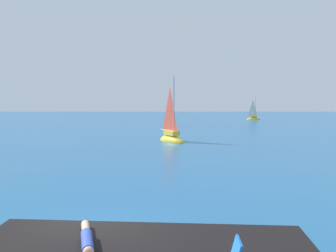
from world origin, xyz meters
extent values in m
plane|color=#236093|center=(0.00, 0.00, 0.00)|extent=(160.00, 160.00, 0.00)
ellipsoid|color=yellow|center=(2.23, 21.65, 0.00)|extent=(2.84, 3.42, 1.15)
cube|color=yellow|center=(2.23, 21.65, 0.77)|extent=(1.49, 1.67, 0.38)
cylinder|color=#B7B7BC|center=(2.40, 21.39, 3.20)|extent=(0.13, 0.13, 5.24)
cylinder|color=#B2B2B7|center=(1.81, 22.26, 0.94)|extent=(1.27, 1.79, 0.10)
pyramid|color=#DB4C38|center=(2.07, 21.88, 2.99)|extent=(1.00, 1.42, 3.98)
ellipsoid|color=yellow|center=(16.61, 50.08, 0.00)|extent=(2.41, 1.13, 0.80)
cube|color=yellow|center=(16.61, 50.08, 0.53)|extent=(1.09, 0.70, 0.26)
cylinder|color=#B7B7BC|center=(16.82, 50.05, 2.21)|extent=(0.09, 0.09, 3.63)
cylinder|color=#B2B2B7|center=(16.11, 50.15, 0.65)|extent=(1.45, 0.28, 0.07)
pyramid|color=silver|center=(16.42, 50.11, 2.07)|extent=(1.15, 0.21, 2.76)
cylinder|color=#334CB2|center=(0.36, -1.96, 1.08)|extent=(0.48, 0.93, 0.24)
cylinder|color=tan|center=(0.15, -1.24, 1.05)|extent=(0.37, 0.72, 0.18)
sphere|color=tan|center=(0.51, -2.49, 1.10)|extent=(0.22, 0.22, 0.22)
camera|label=1|loc=(2.08, -8.76, 4.10)|focal=36.28mm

